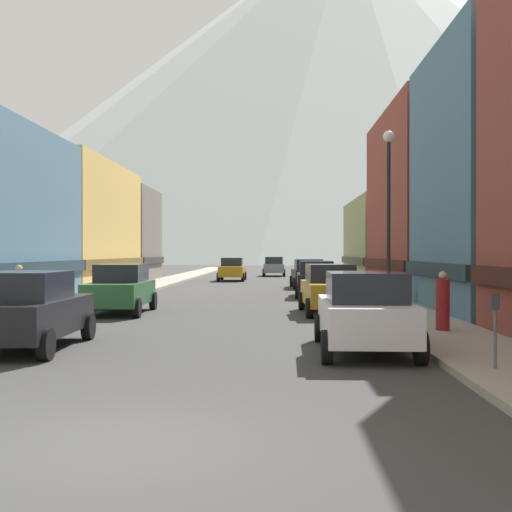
# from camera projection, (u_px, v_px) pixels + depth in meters

# --- Properties ---
(ground_plane) EXTENTS (400.00, 400.00, 0.00)m
(ground_plane) POSITION_uv_depth(u_px,v_px,m) (113.00, 448.00, 7.55)
(ground_plane) COLOR #363636
(sidewalk_left) EXTENTS (2.50, 100.00, 0.15)m
(sidewalk_left) POSITION_uv_depth(u_px,v_px,m) (150.00, 285.00, 42.73)
(sidewalk_left) COLOR gray
(sidewalk_left) RESTS_ON ground
(sidewalk_right) EXTENTS (2.50, 100.00, 0.15)m
(sidewalk_right) POSITION_uv_depth(u_px,v_px,m) (346.00, 286.00, 42.34)
(sidewalk_right) COLOR gray
(sidewalk_right) RESTS_ON ground
(storefront_left_2) EXTENTS (9.51, 13.71, 7.41)m
(storefront_left_2) POSITION_uv_depth(u_px,v_px,m) (39.00, 229.00, 39.07)
(storefront_left_2) COLOR #D8B259
(storefront_left_2) RESTS_ON ground
(storefront_left_3) EXTENTS (7.97, 8.05, 7.00)m
(storefront_left_3) POSITION_uv_depth(u_px,v_px,m) (102.00, 237.00, 50.38)
(storefront_left_3) COLOR #66605B
(storefront_left_3) RESTS_ON ground
(storefront_right_2) EXTENTS (8.65, 13.00, 9.64)m
(storefront_right_2) POSITION_uv_depth(u_px,v_px,m) (462.00, 206.00, 35.18)
(storefront_right_2) COLOR brown
(storefront_right_2) RESTS_ON ground
(storefront_right_3) EXTENTS (9.27, 13.99, 6.08)m
(storefront_right_3) POSITION_uv_depth(u_px,v_px,m) (414.00, 243.00, 49.21)
(storefront_right_3) COLOR #8C9966
(storefront_right_3) RESTS_ON ground
(car_left_0) EXTENTS (2.14, 4.44, 1.78)m
(car_left_0) POSITION_uv_depth(u_px,v_px,m) (28.00, 310.00, 15.15)
(car_left_0) COLOR black
(car_left_0) RESTS_ON ground
(car_left_1) EXTENTS (2.14, 4.44, 1.78)m
(car_left_1) POSITION_uv_depth(u_px,v_px,m) (121.00, 288.00, 24.12)
(car_left_1) COLOR #265933
(car_left_1) RESTS_ON ground
(car_right_0) EXTENTS (2.13, 4.43, 1.78)m
(car_right_0) POSITION_uv_depth(u_px,v_px,m) (365.00, 312.00, 14.71)
(car_right_0) COLOR silver
(car_right_0) RESTS_ON ground
(car_right_1) EXTENTS (2.22, 4.47, 1.78)m
(car_right_1) POSITION_uv_depth(u_px,v_px,m) (331.00, 289.00, 24.00)
(car_right_1) COLOR #B28419
(car_right_1) RESTS_ON ground
(car_right_2) EXTENTS (2.15, 4.44, 1.78)m
(car_right_2) POSITION_uv_depth(u_px,v_px,m) (316.00, 279.00, 32.95)
(car_right_2) COLOR black
(car_right_2) RESTS_ON ground
(car_right_3) EXTENTS (2.22, 4.47, 1.78)m
(car_right_3) POSITION_uv_depth(u_px,v_px,m) (308.00, 273.00, 41.15)
(car_right_3) COLOR black
(car_right_3) RESTS_ON ground
(car_driving_0) EXTENTS (2.06, 4.40, 1.78)m
(car_driving_0) POSITION_uv_depth(u_px,v_px,m) (274.00, 266.00, 61.59)
(car_driving_0) COLOR slate
(car_driving_0) RESTS_ON ground
(car_driving_1) EXTENTS (2.06, 4.40, 1.78)m
(car_driving_1) POSITION_uv_depth(u_px,v_px,m) (232.00, 269.00, 51.57)
(car_driving_1) COLOR #B28419
(car_driving_1) RESTS_ON ground
(parking_meter_near) EXTENTS (0.14, 0.10, 1.33)m
(parking_meter_near) POSITION_uv_depth(u_px,v_px,m) (495.00, 320.00, 11.86)
(parking_meter_near) COLOR #595960
(parking_meter_near) RESTS_ON sidewalk_right
(potted_plant_0) EXTENTS (0.49, 0.49, 0.81)m
(potted_plant_0) POSITION_uv_depth(u_px,v_px,m) (12.00, 301.00, 22.28)
(potted_plant_0) COLOR brown
(potted_plant_0) RESTS_ON sidewalk_left
(potted_plant_1) EXTENTS (0.46, 0.46, 0.79)m
(potted_plant_1) POSITION_uv_depth(u_px,v_px,m) (403.00, 293.00, 27.01)
(potted_plant_1) COLOR #4C4C51
(potted_plant_1) RESTS_ON sidewalk_right
(potted_plant_2) EXTENTS (0.55, 0.55, 0.84)m
(potted_plant_2) POSITION_uv_depth(u_px,v_px,m) (57.00, 294.00, 26.83)
(potted_plant_2) COLOR #4C4C51
(potted_plant_2) RESTS_ON sidewalk_left
(pedestrian_0) EXTENTS (0.36, 0.36, 1.56)m
(pedestrian_0) POSITION_uv_depth(u_px,v_px,m) (443.00, 303.00, 17.61)
(pedestrian_0) COLOR maroon
(pedestrian_0) RESTS_ON sidewalk_right
(pedestrian_1) EXTENTS (0.36, 0.36, 1.67)m
(pedestrian_1) POSITION_uv_depth(u_px,v_px,m) (19.00, 293.00, 20.93)
(pedestrian_1) COLOR maroon
(pedestrian_1) RESTS_ON sidewalk_left
(streetlamp_right) EXTENTS (0.36, 0.36, 5.86)m
(streetlamp_right) POSITION_uv_depth(u_px,v_px,m) (389.00, 196.00, 20.79)
(streetlamp_right) COLOR black
(streetlamp_right) RESTS_ON sidewalk_right
(mountain_backdrop) EXTENTS (320.22, 320.22, 134.79)m
(mountain_backdrop) POSITION_uv_depth(u_px,v_px,m) (347.00, 89.00, 266.10)
(mountain_backdrop) COLOR silver
(mountain_backdrop) RESTS_ON ground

